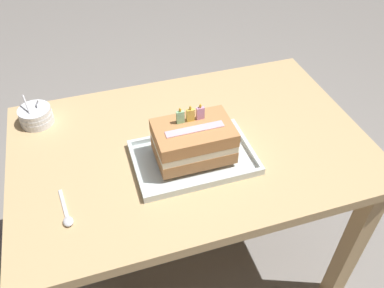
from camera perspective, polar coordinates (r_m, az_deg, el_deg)
name	(u,v)px	position (r m, az deg, el deg)	size (l,w,h in m)	color
ground_plane	(191,261)	(1.83, -0.15, -16.54)	(8.00, 8.00, 0.00)	gray
dining_table	(191,165)	(1.34, -0.19, -3.11)	(1.13, 0.74, 0.71)	tan
foil_tray	(193,158)	(1.21, 0.21, -2.07)	(0.36, 0.24, 0.02)	silver
birthday_cake	(194,141)	(1.16, 0.22, 0.45)	(0.23, 0.15, 0.16)	#BD804C
bowl_stack	(36,116)	(1.43, -21.55, 3.81)	(0.11, 0.11, 0.11)	white
serving_spoon_near_tray	(67,218)	(1.11, -17.51, -10.07)	(0.03, 0.14, 0.01)	silver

